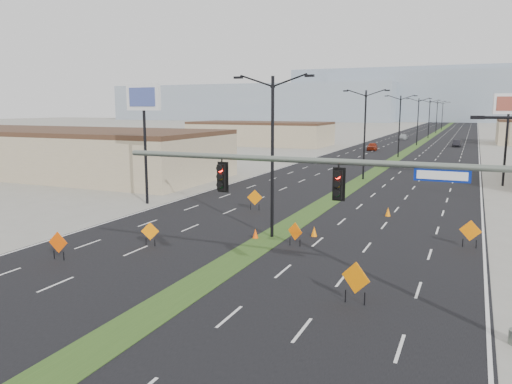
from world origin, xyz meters
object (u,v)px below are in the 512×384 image
at_px(cone_3, 252,197).
at_px(construction_sign_1, 150,232).
at_px(pole_sign_west, 144,106).
at_px(construction_sign_5, 470,232).
at_px(streetlight_1, 365,132).
at_px(streetlight_5, 437,116).
at_px(cone_0, 255,234).
at_px(car_left, 372,146).
at_px(construction_sign_2, 255,198).
at_px(streetlight_4, 429,118).
at_px(streetlight_6, 442,115).
at_px(signal_mast, 387,199).
at_px(streetlight_2, 400,124).
at_px(construction_sign_3, 295,232).
at_px(cone_2, 388,212).
at_px(cone_1, 314,232).
at_px(car_mid, 457,143).
at_px(streetlight_3, 418,120).
at_px(streetlight_0, 272,152).
at_px(car_far, 403,137).
at_px(construction_sign_4, 356,279).
at_px(construction_sign_0, 58,243).
at_px(pole_sign_east_near, 509,111).

bearing_deg(cone_3, construction_sign_1, -88.33).
bearing_deg(pole_sign_west, construction_sign_5, -5.83).
xyz_separation_m(streetlight_1, streetlight_5, (0.00, 112.00, 0.00)).
bearing_deg(cone_0, pole_sign_west, 152.20).
relative_size(car_left, construction_sign_2, 2.65).
distance_m(streetlight_4, streetlight_6, 56.00).
xyz_separation_m(streetlight_6, cone_3, (-6.34, -156.82, -5.14)).
xyz_separation_m(signal_mast, streetlight_6, (-8.56, 178.00, 0.63)).
relative_size(streetlight_2, construction_sign_3, 6.96).
relative_size(construction_sign_2, cone_2, 2.44).
height_order(streetlight_2, construction_sign_1, streetlight_2).
bearing_deg(cone_1, car_left, 97.56).
relative_size(construction_sign_2, construction_sign_3, 1.16).
distance_m(car_mid, cone_3, 73.94).
xyz_separation_m(streetlight_1, streetlight_3, (0.00, 56.00, 0.00)).
bearing_deg(pole_sign_west, streetlight_6, 87.72).
distance_m(cone_1, cone_3, 13.22).
bearing_deg(pole_sign_west, construction_sign_3, -22.53).
distance_m(streetlight_6, pole_sign_west, 162.42).
xyz_separation_m(streetlight_4, car_mid, (8.09, -28.30, -4.72)).
xyz_separation_m(streetlight_0, streetlight_6, (0.00, 168.00, 0.00)).
distance_m(signal_mast, streetlight_0, 13.18).
relative_size(car_far, pole_sign_west, 0.46).
distance_m(streetlight_1, construction_sign_4, 37.65).
relative_size(car_far, cone_1, 7.12).
xyz_separation_m(construction_sign_0, construction_sign_3, (10.79, 7.68, -0.08)).
bearing_deg(cone_0, streetlight_1, 88.37).
height_order(streetlight_6, car_mid, streetlight_6).
height_order(construction_sign_2, construction_sign_4, construction_sign_4).
bearing_deg(pole_sign_west, pole_sign_east_near, 41.69).
bearing_deg(pole_sign_west, construction_sign_0, -68.42).
bearing_deg(streetlight_3, cone_2, -85.61).
xyz_separation_m(cone_1, pole_sign_west, (-16.39, 4.96, 7.93)).
relative_size(construction_sign_0, pole_sign_east_near, 0.16).
height_order(streetlight_0, construction_sign_3, streetlight_0).
height_order(construction_sign_0, cone_3, construction_sign_0).
xyz_separation_m(streetlight_1, cone_3, (-6.34, -16.82, -5.14)).
xyz_separation_m(streetlight_0, streetlight_3, (0.00, 84.00, 0.00)).
relative_size(streetlight_2, cone_2, 14.64).
xyz_separation_m(car_mid, construction_sign_2, (-12.48, -76.43, 0.29)).
xyz_separation_m(streetlight_1, cone_2, (5.74, -18.75, -5.08)).
height_order(car_left, construction_sign_2, construction_sign_2).
distance_m(streetlight_2, construction_sign_4, 65.25).
bearing_deg(pole_sign_east_near, construction_sign_0, -135.54).
bearing_deg(construction_sign_0, streetlight_3, 78.27).
bearing_deg(streetlight_0, cone_3, 119.58).
distance_m(streetlight_0, pole_sign_east_near, 32.66).
relative_size(streetlight_3, construction_sign_5, 6.02).
bearing_deg(construction_sign_1, construction_sign_0, -144.86).
distance_m(streetlight_1, cone_2, 20.26).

